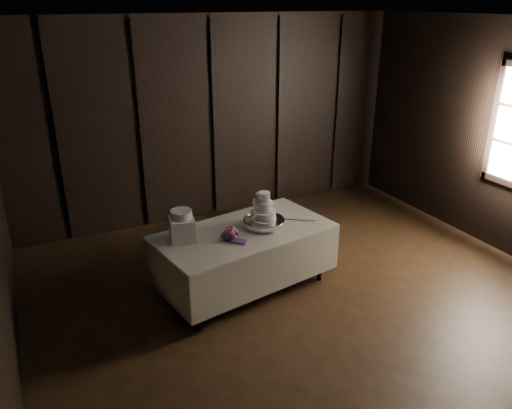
% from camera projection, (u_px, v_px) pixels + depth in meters
% --- Properties ---
extents(room, '(6.08, 7.08, 3.08)m').
position_uv_depth(room, '(354.00, 198.00, 4.54)').
color(room, black).
rests_on(room, ground).
extents(display_table, '(2.14, 1.38, 0.76)m').
position_uv_depth(display_table, '(244.00, 257.00, 5.76)').
color(display_table, beige).
rests_on(display_table, ground).
extents(cake_stand, '(0.62, 0.62, 0.09)m').
position_uv_depth(cake_stand, '(264.00, 223.00, 5.70)').
color(cake_stand, silver).
rests_on(cake_stand, display_table).
extents(wedding_cake, '(0.31, 0.28, 0.33)m').
position_uv_depth(wedding_cake, '(262.00, 210.00, 5.61)').
color(wedding_cake, white).
rests_on(wedding_cake, cake_stand).
extents(bouquet, '(0.45, 0.45, 0.17)m').
position_uv_depth(bouquet, '(230.00, 234.00, 5.40)').
color(bouquet, '#B7415D').
rests_on(bouquet, display_table).
extents(box_pedestal, '(0.30, 0.30, 0.25)m').
position_uv_depth(box_pedestal, '(182.00, 229.00, 5.37)').
color(box_pedestal, white).
rests_on(box_pedestal, display_table).
extents(small_cake, '(0.31, 0.31, 0.09)m').
position_uv_depth(small_cake, '(181.00, 214.00, 5.30)').
color(small_cake, white).
rests_on(small_cake, box_pedestal).
extents(cake_knife, '(0.32, 0.23, 0.01)m').
position_uv_depth(cake_knife, '(295.00, 220.00, 5.87)').
color(cake_knife, silver).
rests_on(cake_knife, display_table).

